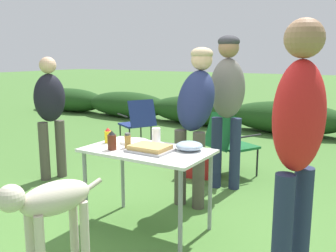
{
  "coord_description": "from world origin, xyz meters",
  "views": [
    {
      "loc": [
        1.8,
        -2.62,
        1.55
      ],
      "look_at": [
        -0.0,
        0.36,
        0.89
      ],
      "focal_mm": 40.0,
      "sensor_mm": 36.0,
      "label": 1
    }
  ],
  "objects": [
    {
      "name": "ground_plane",
      "position": [
        0.0,
        0.0,
        0.0
      ],
      "size": [
        60.0,
        60.0,
        0.0
      ],
      "primitive_type": "plane",
      "color": "#477533"
    },
    {
      "name": "shrub_hedge",
      "position": [
        0.0,
        4.94,
        0.32
      ],
      "size": [
        14.4,
        0.9,
        0.64
      ],
      "color": "#1E4219",
      "rests_on": "ground"
    },
    {
      "name": "folding_table",
      "position": [
        0.0,
        0.0,
        0.66
      ],
      "size": [
        1.1,
        0.64,
        0.74
      ],
      "color": "silver",
      "rests_on": "ground"
    },
    {
      "name": "food_tray",
      "position": [
        0.06,
        -0.04,
        0.77
      ],
      "size": [
        0.36,
        0.28,
        0.06
      ],
      "color": "#9E9EA3",
      "rests_on": "folding_table"
    },
    {
      "name": "plate_stack",
      "position": [
        -0.24,
        0.14,
        0.75
      ],
      "size": [
        0.26,
        0.26,
        0.02
      ],
      "primitive_type": "cylinder",
      "color": "white",
      "rests_on": "folding_table"
    },
    {
      "name": "mixing_bowl",
      "position": [
        0.33,
        0.16,
        0.78
      ],
      "size": [
        0.24,
        0.24,
        0.08
      ],
      "primitive_type": "ellipsoid",
      "color": "#99B2CC",
      "rests_on": "folding_table"
    },
    {
      "name": "paper_cup_stack",
      "position": [
        -0.05,
        0.22,
        0.81
      ],
      "size": [
        0.08,
        0.08,
        0.15
      ],
      "primitive_type": "cylinder",
      "color": "white",
      "rests_on": "folding_table"
    },
    {
      "name": "spice_jar",
      "position": [
        -0.18,
        -0.04,
        0.81
      ],
      "size": [
        0.06,
        0.06,
        0.13
      ],
      "color": "#B2893D",
      "rests_on": "folding_table"
    },
    {
      "name": "bbq_sauce_bottle",
      "position": [
        -0.25,
        -0.17,
        0.82
      ],
      "size": [
        0.08,
        0.08,
        0.17
      ],
      "color": "#562314",
      "rests_on": "folding_table"
    },
    {
      "name": "mustard_bottle",
      "position": [
        -0.46,
        0.02,
        0.81
      ],
      "size": [
        0.06,
        0.06,
        0.14
      ],
      "color": "yellow",
      "rests_on": "folding_table"
    },
    {
      "name": "standing_person_in_olive_jacket",
      "position": [
        0.08,
        0.77,
        1.01
      ],
      "size": [
        0.4,
        0.51,
        1.63
      ],
      "rotation": [
        0.0,
        0.0,
        -0.02
      ],
      "color": "#4C473D",
      "rests_on": "ground"
    },
    {
      "name": "standing_person_with_beanie",
      "position": [
        0.18,
        1.36,
        1.1
      ],
      "size": [
        0.46,
        0.38,
        1.77
      ],
      "rotation": [
        0.0,
        0.0,
        0.29
      ],
      "color": "#232D4C",
      "rests_on": "ground"
    },
    {
      "name": "standing_person_in_dark_puffer",
      "position": [
        -1.84,
        0.56,
        0.91
      ],
      "size": [
        0.4,
        0.46,
        1.53
      ],
      "rotation": [
        0.0,
        0.0,
        1.19
      ],
      "color": "#4C473D",
      "rests_on": "ground"
    },
    {
      "name": "standing_person_in_navy_coat",
      "position": [
        1.33,
        -0.31,
        1.06
      ],
      "size": [
        0.39,
        0.46,
        1.76
      ],
      "rotation": [
        0.0,
        0.0,
        -1.91
      ],
      "color": "#232D4C",
      "rests_on": "ground"
    },
    {
      "name": "dog",
      "position": [
        -0.16,
        -0.96,
        0.52
      ],
      "size": [
        0.35,
        0.82,
        0.74
      ],
      "rotation": [
        0.0,
        0.0,
        2.9
      ],
      "color": "beige",
      "rests_on": "ground"
    },
    {
      "name": "camp_chair_green_behind_table",
      "position": [
        0.05,
        1.79,
        0.47
      ],
      "size": [
        0.68,
        0.74,
        0.83
      ],
      "rotation": [
        0.0,
        0.0,
        -0.48
      ],
      "color": "#19602D",
      "rests_on": "ground"
    },
    {
      "name": "camp_chair_near_hedge",
      "position": [
        -1.85,
        2.43,
        0.47
      ],
      "size": [
        0.74,
        0.69,
        0.83
      ],
      "rotation": [
        0.0,
        0.0,
        1.07
      ],
      "color": "navy",
      "rests_on": "ground"
    },
    {
      "name": "cooler_box",
      "position": [
        -0.26,
        1.61,
        0.17
      ],
      "size": [
        0.54,
        0.41,
        0.34
      ],
      "rotation": [
        0.0,
        0.0,
        3.35
      ],
      "color": "#B21E1E",
      "rests_on": "ground"
    }
  ]
}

